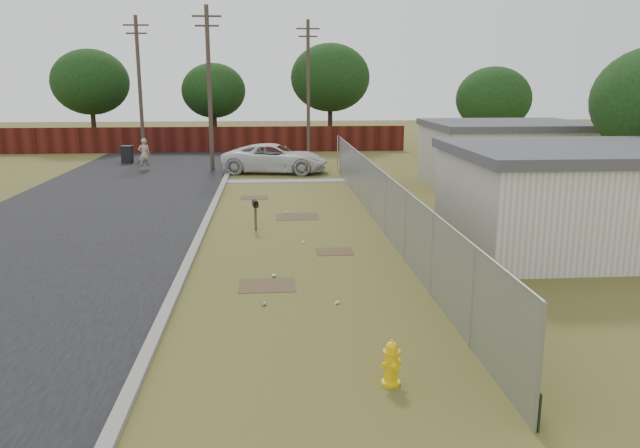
{
  "coord_description": "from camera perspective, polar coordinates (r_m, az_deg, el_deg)",
  "views": [
    {
      "loc": [
        -0.65,
        -19.87,
        5.0
      ],
      "look_at": [
        0.68,
        -3.04,
        1.1
      ],
      "focal_mm": 35.0,
      "sensor_mm": 36.0,
      "label": 1
    }
  ],
  "objects": [
    {
      "name": "fire_hydrant",
      "position": [
        10.74,
        6.55,
        -12.57
      ],
      "size": [
        0.42,
        0.42,
        0.8
      ],
      "color": "yellow",
      "rests_on": "ground"
    },
    {
      "name": "privacy_fence",
      "position": [
        45.37,
        -11.37,
        7.57
      ],
      "size": [
        30.0,
        0.12,
        1.8
      ],
      "primitive_type": "cube",
      "color": "#4F1710",
      "rests_on": "ground"
    },
    {
      "name": "pickup_truck",
      "position": [
        34.7,
        -4.14,
        6.02
      ],
      "size": [
        6.12,
        3.59,
        1.6
      ],
      "primitive_type": "imported",
      "rotation": [
        0.0,
        0.0,
        1.4
      ],
      "color": "silver",
      "rests_on": "ground"
    },
    {
      "name": "houses",
      "position": [
        25.46,
        19.58,
        4.49
      ],
      "size": [
        9.3,
        17.24,
        3.1
      ],
      "color": "silver",
      "rests_on": "ground"
    },
    {
      "name": "trash_bin",
      "position": [
        40.46,
        -17.22,
        6.12
      ],
      "size": [
        0.7,
        0.77,
        1.08
      ],
      "color": "black",
      "rests_on": "ground"
    },
    {
      "name": "chainlink_fence",
      "position": [
        21.64,
        5.61,
        1.75
      ],
      "size": [
        0.1,
        27.06,
        2.02
      ],
      "color": "gray",
      "rests_on": "ground"
    },
    {
      "name": "mailbox",
      "position": [
        21.23,
        -5.93,
        1.63
      ],
      "size": [
        0.22,
        0.46,
        1.06
      ],
      "color": "brown",
      "rests_on": "ground"
    },
    {
      "name": "utility_poles",
      "position": [
        40.65,
        -8.98,
        12.42
      ],
      "size": [
        12.6,
        8.24,
        9.0
      ],
      "color": "brown",
      "rests_on": "ground"
    },
    {
      "name": "scattered_litter",
      "position": [
        17.69,
        -2.5,
        -3.29
      ],
      "size": [
        1.78,
        10.24,
        0.07
      ],
      "color": "silver",
      "rests_on": "ground"
    },
    {
      "name": "ground",
      "position": [
        20.5,
        -2.56,
        -1.13
      ],
      "size": [
        120.0,
        120.0,
        0.0
      ],
      "primitive_type": "plane",
      "color": "brown",
      "rests_on": "ground"
    },
    {
      "name": "horizon_trees",
      "position": [
        43.45,
        -2.61,
        12.5
      ],
      "size": [
        33.32,
        31.94,
        7.78
      ],
      "color": "#2F2215",
      "rests_on": "ground"
    },
    {
      "name": "street",
      "position": [
        29.01,
        -16.62,
        2.57
      ],
      "size": [
        15.1,
        60.0,
        0.12
      ],
      "color": "black",
      "rests_on": "ground"
    },
    {
      "name": "pedestrian",
      "position": [
        37.04,
        -15.77,
        6.16
      ],
      "size": [
        0.74,
        0.58,
        1.8
      ],
      "primitive_type": "imported",
      "rotation": [
        0.0,
        0.0,
        3.4
      ],
      "color": "tan",
      "rests_on": "ground"
    }
  ]
}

